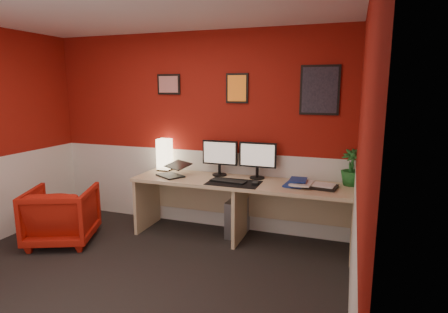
% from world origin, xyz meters
% --- Properties ---
extents(ground, '(4.00, 3.50, 0.01)m').
position_xyz_m(ground, '(0.00, 0.00, 0.00)').
color(ground, black).
rests_on(ground, ground).
extents(wall_back, '(4.00, 0.01, 2.50)m').
position_xyz_m(wall_back, '(0.00, 1.75, 1.25)').
color(wall_back, maroon).
rests_on(wall_back, ground).
extents(wall_right, '(0.01, 3.50, 2.50)m').
position_xyz_m(wall_right, '(2.00, 0.00, 1.25)').
color(wall_right, maroon).
rests_on(wall_right, ground).
extents(wainscot_back, '(4.00, 0.01, 1.00)m').
position_xyz_m(wainscot_back, '(0.00, 1.75, 0.50)').
color(wainscot_back, silver).
rests_on(wainscot_back, ground).
extents(wainscot_right, '(0.01, 3.50, 1.00)m').
position_xyz_m(wainscot_right, '(2.00, 0.00, 0.50)').
color(wainscot_right, silver).
rests_on(wainscot_right, ground).
extents(desk, '(2.60, 0.65, 0.73)m').
position_xyz_m(desk, '(0.74, 1.41, 0.36)').
color(desk, tan).
rests_on(desk, ground).
extents(shoji_lamp, '(0.16, 0.16, 0.40)m').
position_xyz_m(shoji_lamp, '(-0.38, 1.62, 0.93)').
color(shoji_lamp, '#FFE5B2').
rests_on(shoji_lamp, desk).
extents(laptop, '(0.40, 0.37, 0.22)m').
position_xyz_m(laptop, '(-0.15, 1.34, 0.84)').
color(laptop, black).
rests_on(laptop, desk).
extents(monitor_left, '(0.45, 0.06, 0.58)m').
position_xyz_m(monitor_left, '(0.40, 1.59, 1.02)').
color(monitor_left, black).
rests_on(monitor_left, desk).
extents(monitor_right, '(0.45, 0.06, 0.58)m').
position_xyz_m(monitor_right, '(0.89, 1.60, 1.02)').
color(monitor_right, black).
rests_on(monitor_right, desk).
extents(desk_mat, '(0.60, 0.38, 0.01)m').
position_xyz_m(desk_mat, '(0.69, 1.29, 0.73)').
color(desk_mat, black).
rests_on(desk_mat, desk).
extents(keyboard, '(0.43, 0.19, 0.02)m').
position_xyz_m(keyboard, '(0.62, 1.30, 0.74)').
color(keyboard, black).
rests_on(keyboard, desk_mat).
extents(mouse, '(0.07, 0.10, 0.03)m').
position_xyz_m(mouse, '(0.94, 1.29, 0.75)').
color(mouse, black).
rests_on(mouse, desk_mat).
extents(book_bottom, '(0.24, 0.31, 0.03)m').
position_xyz_m(book_bottom, '(1.26, 1.42, 0.74)').
color(book_bottom, navy).
rests_on(book_bottom, desk).
extents(book_middle, '(0.26, 0.33, 0.02)m').
position_xyz_m(book_middle, '(1.34, 1.40, 0.77)').
color(book_middle, silver).
rests_on(book_middle, book_bottom).
extents(book_top, '(0.20, 0.26, 0.02)m').
position_xyz_m(book_top, '(1.31, 1.42, 0.79)').
color(book_top, navy).
rests_on(book_top, book_middle).
extents(zen_tray, '(0.38, 0.30, 0.03)m').
position_xyz_m(zen_tray, '(1.64, 1.41, 0.74)').
color(zen_tray, black).
rests_on(zen_tray, desk).
extents(potted_plant, '(0.25, 0.25, 0.41)m').
position_xyz_m(potted_plant, '(1.95, 1.63, 0.93)').
color(potted_plant, '#19591E').
rests_on(potted_plant, desk).
extents(pc_tower, '(0.21, 0.45, 0.45)m').
position_xyz_m(pc_tower, '(0.66, 1.57, 0.23)').
color(pc_tower, '#99999E').
rests_on(pc_tower, ground).
extents(armchair, '(0.94, 0.95, 0.67)m').
position_xyz_m(armchair, '(-1.23, 0.65, 0.33)').
color(armchair, '#A8160A').
rests_on(armchair, ground).
extents(art_left, '(0.32, 0.02, 0.26)m').
position_xyz_m(art_left, '(-0.34, 1.74, 1.85)').
color(art_left, red).
rests_on(art_left, wall_back).
extents(art_center, '(0.28, 0.02, 0.36)m').
position_xyz_m(art_center, '(0.58, 1.74, 1.80)').
color(art_center, orange).
rests_on(art_center, wall_back).
extents(art_right, '(0.44, 0.02, 0.56)m').
position_xyz_m(art_right, '(1.56, 1.74, 1.78)').
color(art_right, black).
rests_on(art_right, wall_back).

